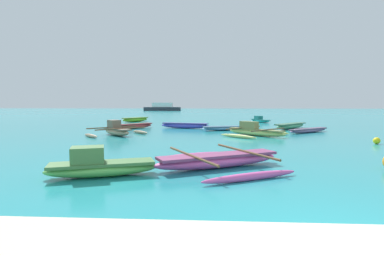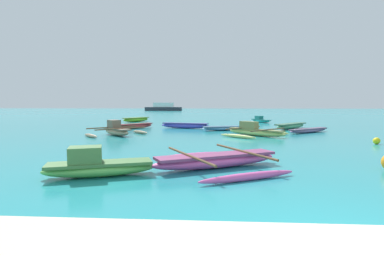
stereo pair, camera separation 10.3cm
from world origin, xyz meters
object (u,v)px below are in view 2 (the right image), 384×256
mooring_buoy_0 (377,141)px  moored_boat_4 (261,120)px  moored_boat_7 (185,125)px  moored_boat_10 (98,166)px  moored_boat_2 (291,126)px  moored_boat_6 (116,130)px  moored_boat_5 (217,160)px  distant_ferry (163,107)px  moored_boat_3 (136,119)px  moored_boat_8 (254,131)px  moored_boat_9 (308,130)px  moored_boat_1 (223,128)px  moored_boat_0 (135,126)px

mooring_buoy_0 → moored_boat_4: bearing=99.3°
moored_boat_7 → moored_boat_10: bearing=-77.6°
moored_boat_2 → moored_boat_6: moored_boat_6 is taller
moored_boat_5 → distant_ferry: 74.65m
moored_boat_5 → moored_boat_3: bearing=82.6°
moored_boat_2 → mooring_buoy_0: (1.73, -8.79, -0.07)m
moored_boat_5 → distant_ferry: bearing=73.0°
moored_boat_8 → moored_boat_10: moored_boat_8 is taller
moored_boat_4 → moored_boat_7: bearing=-65.4°
moored_boat_4 → distant_ferry: bearing=175.8°
moored_boat_3 → moored_boat_9: bearing=-93.7°
moored_boat_1 → moored_boat_7: size_ratio=0.80×
mooring_buoy_0 → distant_ferry: distant_ferry is taller
moored_boat_6 → moored_boat_7: 6.64m
moored_boat_7 → distant_ferry: (-11.13, 59.08, 0.67)m
moored_boat_4 → moored_boat_10: (-8.16, -23.80, 0.05)m
moored_boat_7 → moored_boat_10: size_ratio=1.33×
moored_boat_5 → moored_boat_0: bearing=86.3°
moored_boat_5 → mooring_buoy_0: (7.72, 5.76, -0.06)m
moored_boat_4 → moored_boat_6: moored_boat_6 is taller
moored_boat_6 → moored_boat_9: size_ratio=1.09×
moored_boat_1 → moored_boat_2: (5.32, 1.86, 0.05)m
mooring_buoy_0 → distant_ferry: size_ratio=0.03×
moored_boat_0 → moored_boat_6: (0.17, -5.10, 0.09)m
moored_boat_9 → mooring_buoy_0: (1.38, -5.68, 0.00)m
moored_boat_0 → mooring_buoy_0: (13.84, -8.23, -0.05)m
moored_boat_4 → moored_boat_9: moored_boat_4 is taller
moored_boat_5 → mooring_buoy_0: size_ratio=13.68×
moored_boat_8 → moored_boat_7: bearing=176.5°
moored_boat_2 → moored_boat_10: size_ratio=1.18×
moored_boat_1 → mooring_buoy_0: mooring_buoy_0 is taller
moored_boat_3 → moored_boat_7: 10.09m
moored_boat_4 → moored_boat_1: bearing=-47.7°
moored_boat_0 → moored_boat_6: 5.10m
moored_boat_2 → mooring_buoy_0: size_ratio=10.97×
moored_boat_7 → moored_boat_9: moored_boat_7 is taller
moored_boat_2 → moored_boat_10: 18.31m
moored_boat_6 → mooring_buoy_0: (13.67, -3.13, -0.15)m
mooring_buoy_0 → distant_ferry: (-21.06, 67.69, 0.74)m
moored_boat_3 → moored_boat_9: moored_boat_3 is taller
moored_boat_1 → mooring_buoy_0: size_ratio=9.83×
moored_boat_5 → mooring_buoy_0: bearing=9.4°
moored_boat_8 → moored_boat_9: 4.46m
moored_boat_5 → moored_boat_10: bearing=174.9°
moored_boat_4 → moored_boat_10: moored_boat_10 is taller
moored_boat_3 → moored_boat_10: size_ratio=1.08×
moored_boat_4 → moored_boat_6: 17.46m
moored_boat_8 → distant_ferry: bearing=147.9°
moored_boat_6 → moored_boat_8: moored_boat_6 is taller
moored_boat_10 → moored_boat_3: bearing=82.3°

